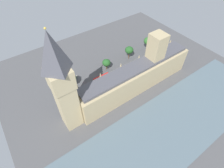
# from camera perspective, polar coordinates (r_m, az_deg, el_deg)

# --- Properties ---
(ground_plane) EXTENTS (142.83, 142.83, 0.00)m
(ground_plane) POSITION_cam_1_polar(r_m,az_deg,el_deg) (108.58, 6.45, -0.46)
(ground_plane) COLOR #4C4C4F
(river_thames) EXTENTS (35.45, 128.54, 0.25)m
(river_thames) POSITION_cam_1_polar(r_m,az_deg,el_deg) (97.03, 19.21, -12.02)
(river_thames) COLOR slate
(river_thames) RESTS_ON ground
(parliament_building) EXTENTS (12.18, 72.83, 31.62)m
(parliament_building) POSITION_cam_1_polar(r_m,az_deg,el_deg) (101.83, 8.26, 2.76)
(parliament_building) COLOR tan
(parliament_building) RESTS_ON ground
(clock_tower) EXTENTS (9.31, 9.31, 52.83)m
(clock_tower) POSITION_cam_1_polar(r_m,az_deg,el_deg) (73.56, -15.76, -0.43)
(clock_tower) COLOR tan
(clock_tower) RESTS_ON ground
(car_yellow_cab_corner) EXTENTS (2.21, 4.58, 1.74)m
(car_yellow_cab_corner) POSITION_cam_1_polar(r_m,az_deg,el_deg) (126.41, 10.77, 7.58)
(car_yellow_cab_corner) COLOR gold
(car_yellow_cab_corner) RESTS_ON ground
(car_black_kerbside) EXTENTS (2.22, 4.85, 1.74)m
(car_black_kerbside) POSITION_cam_1_polar(r_m,az_deg,el_deg) (118.65, 4.21, 5.34)
(car_black_kerbside) COLOR black
(car_black_kerbside) RESTS_ON ground
(double_decker_bus_leading) EXTENTS (2.86, 10.56, 4.75)m
(double_decker_bus_leading) POSITION_cam_1_polar(r_m,az_deg,el_deg) (108.17, -3.34, 1.61)
(double_decker_bus_leading) COLOR red
(double_decker_bus_leading) RESTS_ON ground
(double_decker_bus_by_river_gate) EXTENTS (3.48, 10.69, 4.75)m
(double_decker_bus_by_river_gate) POSITION_cam_1_polar(r_m,az_deg,el_deg) (103.10, -8.87, -1.95)
(double_decker_bus_by_river_gate) COLOR red
(double_decker_bus_by_river_gate) RESTS_ON ground
(pedestrian_near_tower) EXTENTS (0.62, 0.53, 1.55)m
(pedestrian_near_tower) POSITION_cam_1_polar(r_m,az_deg,el_deg) (105.59, -1.06, -1.28)
(pedestrian_near_tower) COLOR #336B60
(pedestrian_near_tower) RESTS_ON ground
(pedestrian_under_trees) EXTENTS (0.59, 0.66, 1.62)m
(pedestrian_under_trees) POSITION_cam_1_polar(r_m,az_deg,el_deg) (103.32, -4.62, -2.87)
(pedestrian_under_trees) COLOR navy
(pedestrian_under_trees) RESTS_ON ground
(pedestrian_opposite_hall) EXTENTS (0.69, 0.61, 1.72)m
(pedestrian_opposite_hall) POSITION_cam_1_polar(r_m,az_deg,el_deg) (105.52, -1.32, -1.26)
(pedestrian_opposite_hall) COLOR gray
(pedestrian_opposite_hall) RESTS_ON ground
(plane_tree_midblock) EXTENTS (6.00, 6.00, 10.06)m
(plane_tree_midblock) POSITION_cam_1_polar(r_m,az_deg,el_deg) (134.01, 11.54, 13.47)
(plane_tree_midblock) COLOR brown
(plane_tree_midblock) RESTS_ON ground
(plane_tree_trailing) EXTENTS (5.74, 5.74, 9.59)m
(plane_tree_trailing) POSITION_cam_1_polar(r_m,az_deg,el_deg) (123.53, 5.59, 10.85)
(plane_tree_trailing) COLOR brown
(plane_tree_trailing) RESTS_ON ground
(plane_tree_far_end) EXTENTS (5.38, 5.38, 7.89)m
(plane_tree_far_end) POSITION_cam_1_polar(r_m,az_deg,el_deg) (114.84, -1.82, 6.89)
(plane_tree_far_end) COLOR brown
(plane_tree_far_end) RESTS_ON ground
(plane_tree_slot_10) EXTENTS (6.57, 6.57, 8.86)m
(plane_tree_slot_10) POSITION_cam_1_polar(r_m,az_deg,el_deg) (106.06, -13.24, 1.60)
(plane_tree_slot_10) COLOR brown
(plane_tree_slot_10) RESTS_ON ground
(street_lamp_slot_11) EXTENTS (0.56, 0.56, 5.68)m
(street_lamp_slot_11) POSITION_cam_1_polar(r_m,az_deg,el_deg) (109.11, -11.24, 2.10)
(street_lamp_slot_11) COLOR black
(street_lamp_slot_11) RESTS_ON ground
(street_lamp_slot_12) EXTENTS (0.56, 0.56, 5.60)m
(street_lamp_slot_12) POSITION_cam_1_polar(r_m,az_deg,el_deg) (116.00, -1.35, 6.34)
(street_lamp_slot_12) COLOR black
(street_lamp_slot_12) RESTS_ON ground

